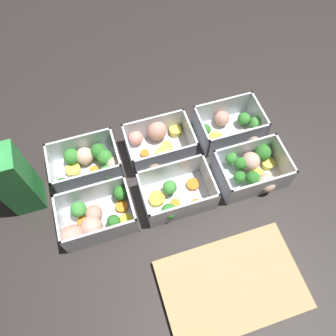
% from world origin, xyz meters
% --- Properties ---
extents(ground_plane, '(4.00, 4.00, 0.00)m').
position_xyz_m(ground_plane, '(0.00, 0.00, 0.00)').
color(ground_plane, '#282321').
extents(container_near_left, '(0.17, 0.12, 0.07)m').
position_xyz_m(container_near_left, '(-0.19, -0.06, 0.03)').
color(container_near_left, silver).
rests_on(container_near_left, ground_plane).
extents(container_near_center, '(0.16, 0.13, 0.07)m').
position_xyz_m(container_near_center, '(0.01, -0.07, 0.03)').
color(container_near_center, silver).
rests_on(container_near_center, ground_plane).
extents(container_near_right, '(0.16, 0.11, 0.07)m').
position_xyz_m(container_near_right, '(0.17, -0.07, 0.03)').
color(container_near_right, silver).
rests_on(container_near_right, ground_plane).
extents(container_far_left, '(0.16, 0.13, 0.07)m').
position_xyz_m(container_far_left, '(-0.19, 0.06, 0.03)').
color(container_far_left, silver).
rests_on(container_far_left, ground_plane).
extents(container_far_center, '(0.16, 0.11, 0.07)m').
position_xyz_m(container_far_center, '(0.01, 0.07, 0.03)').
color(container_far_center, silver).
rests_on(container_far_center, ground_plane).
extents(container_far_right, '(0.17, 0.12, 0.07)m').
position_xyz_m(container_far_right, '(0.19, 0.07, 0.03)').
color(container_far_right, silver).
rests_on(container_far_right, ground_plane).
extents(juice_carton, '(0.07, 0.07, 0.20)m').
position_xyz_m(juice_carton, '(0.32, -0.03, 0.10)').
color(juice_carton, green).
rests_on(juice_carton, ground_plane).
extents(cutting_board, '(0.28, 0.18, 0.02)m').
position_xyz_m(cutting_board, '(-0.04, 0.29, 0.01)').
color(cutting_board, tan).
rests_on(cutting_board, ground_plane).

